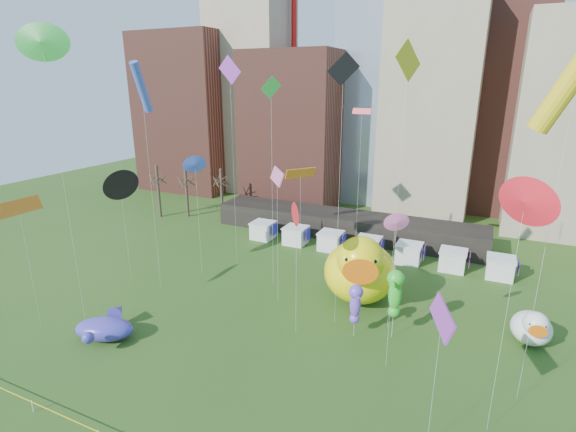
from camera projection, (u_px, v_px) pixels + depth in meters
The scene contains 25 objects.
skyline at pixel (424, 79), 69.48m from camera, with size 101.00×23.00×68.00m.
pavilion at pixel (345, 225), 61.39m from camera, with size 38.00×6.00×3.20m, color black.
vendor_tents at pixel (368, 247), 54.32m from camera, with size 33.24×2.80×2.40m.
bare_trees at pixel (188, 192), 70.00m from camera, with size 8.44×6.44×8.50m.
big_duck at pixel (360, 269), 42.39m from camera, with size 9.06×10.58×7.50m.
small_duck at pixel (532, 327), 35.86m from camera, with size 3.51×4.51×3.36m.
seahorse_green at pixel (395, 290), 35.85m from camera, with size 1.54×1.88×6.27m.
seahorse_purple at pixel (355, 301), 36.35m from camera, with size 1.58×1.77×4.89m.
whale_inflatable at pixel (105, 327), 36.80m from camera, with size 5.61×6.28×2.21m.
kite_0 at pixel (362, 114), 43.29m from camera, with size 1.98×0.49×18.48m.
kite_1 at pixel (277, 177), 39.47m from camera, with size 2.90×3.52×13.37m.
kite_2 at pixel (343, 77), 33.23m from camera, with size 2.28×1.17×23.21m.
kite_3 at pixel (271, 95), 41.27m from camera, with size 1.37×1.70×21.58m.
kite_5 at pixel (142, 87), 40.38m from camera, with size 1.46×2.90×22.88m.
kite_6 at pixel (301, 173), 51.32m from camera, with size 2.80×3.43×11.22m.
kite_7 at pixel (230, 75), 45.45m from camera, with size 2.97×0.42×23.68m.
kite_8 at pixel (297, 214), 34.60m from camera, with size 1.30×1.64×11.81m.
kite_9 at pixel (397, 223), 29.87m from camera, with size 1.12×0.92×12.35m.
kite_10 at pixel (120, 185), 44.66m from camera, with size 0.61×3.07×12.37m.
kite_11 at pixel (41, 42), 30.77m from camera, with size 2.57×1.42×25.03m.
kite_12 at pixel (408, 67), 32.11m from camera, with size 1.39×2.79×24.05m.
kite_13 at pixel (195, 165), 45.97m from camera, with size 1.08×1.70×13.51m.
kite_14 at pixel (18, 207), 35.81m from camera, with size 0.54×3.96×11.68m.
kite_15 at pixel (442, 317), 23.64m from camera, with size 1.70×3.72×9.26m.
kite_16 at pixel (525, 202), 22.88m from camera, with size 2.07×2.05×16.23m.
Camera 1 is at (13.34, -14.21, 20.98)m, focal length 27.00 mm.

